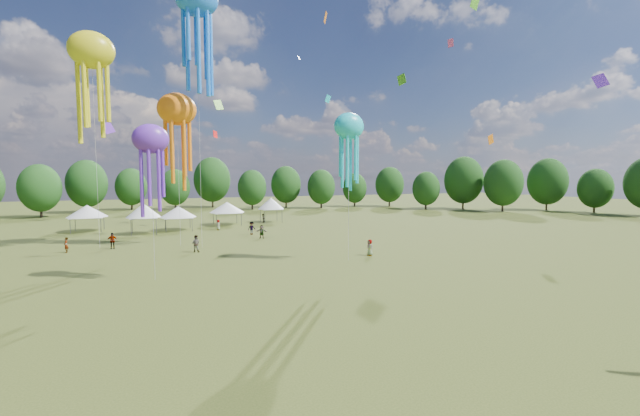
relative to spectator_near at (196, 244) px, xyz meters
name	(u,v)px	position (x,y,z in m)	size (l,w,h in m)	color
spectator_near	(196,244)	(0.00, 0.00, 0.00)	(0.90, 0.70, 1.86)	gray
spectators_far	(236,231)	(6.00, 8.62, -0.06)	(29.88, 34.60, 1.85)	gray
festival_tents	(184,209)	(0.24, 21.69, 2.18)	(33.59, 11.91, 4.42)	#47474C
show_kites	(167,79)	(-2.33, 2.68, 17.78)	(27.01, 20.11, 29.73)	orange
treeline	(189,186)	(1.56, 28.06, 5.61)	(201.57, 95.24, 13.43)	#38281C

